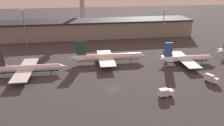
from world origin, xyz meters
name	(u,v)px	position (x,y,z in m)	size (l,w,h in m)	color
ground	(112,88)	(0.00, 0.00, 0.00)	(600.00, 600.00, 0.00)	#383538
terminal_building	(95,28)	(0.00, 96.04, 7.28)	(166.20, 24.54, 14.46)	gray
airplane_1	(28,69)	(-41.60, 22.32, 3.38)	(40.14, 32.40, 13.89)	silver
airplane_2	(108,57)	(2.51, 32.62, 3.56)	(46.71, 28.37, 13.86)	white
airplane_3	(186,59)	(47.86, 24.12, 3.17)	(35.05, 28.66, 13.43)	white
service_vehicle_2	(166,92)	(21.35, -10.81, 2.04)	(6.42, 3.28, 3.72)	white
service_vehicle_3	(211,78)	(48.50, -1.15, 2.12)	(4.87, 6.95, 3.89)	white
lamp_post_0	(24,23)	(-52.54, 75.51, 17.19)	(1.80, 1.80, 27.35)	slate
lamp_post_1	(164,21)	(52.97, 75.51, 15.96)	(1.80, 1.80, 25.10)	slate
control_tower	(82,1)	(-9.13, 128.58, 26.82)	(9.00, 9.00, 46.41)	#99999E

